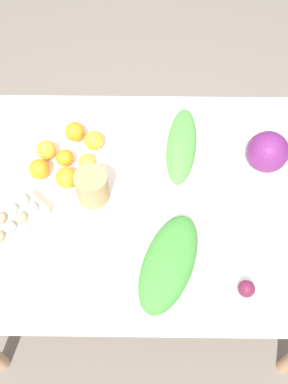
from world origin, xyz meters
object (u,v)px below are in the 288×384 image
(orange_0, at_px, (66,178))
(orange_5, at_px, (65,158))
(beet_root, at_px, (246,289))
(greens_bunch_chard, at_px, (181,145))
(orange_6, at_px, (39,169))
(egg_carton, at_px, (7,227))
(cabbage_purple, at_px, (268,152))
(orange_1, at_px, (46,150))
(orange_4, at_px, (75,132))
(orange_3, at_px, (87,162))
(orange_2, at_px, (94,140))
(paper_bag, at_px, (92,187))
(greens_bunch_dandelion, at_px, (169,262))

(orange_0, relative_size, orange_5, 1.19)
(orange_5, bearing_deg, beet_root, 141.11)
(greens_bunch_chard, bearing_deg, orange_6, 13.08)
(orange_0, height_order, orange_6, orange_0)
(egg_carton, xyz_separation_m, orange_6, (-0.08, -0.26, -0.00))
(cabbage_purple, height_order, greens_bunch_chard, cabbage_purple)
(beet_root, height_order, orange_1, orange_1)
(egg_carton, height_order, greens_bunch_chard, egg_carton)
(cabbage_purple, relative_size, beet_root, 2.79)
(orange_4, xyz_separation_m, orange_5, (0.03, 0.13, -0.01))
(orange_3, bearing_deg, orange_2, -101.62)
(paper_bag, bearing_deg, orange_4, -71.64)
(cabbage_purple, bearing_deg, greens_bunch_chard, -11.58)
(greens_bunch_chard, bearing_deg, orange_1, 3.53)
(greens_bunch_dandelion, bearing_deg, orange_5, -48.01)
(orange_3, bearing_deg, beet_root, 137.92)
(cabbage_purple, xyz_separation_m, egg_carton, (0.96, 0.32, -0.04))
(beet_root, bearing_deg, greens_bunch_dandelion, -18.01)
(greens_bunch_dandelion, bearing_deg, orange_0, -42.04)
(cabbage_purple, relative_size, orange_4, 1.98)
(orange_5, bearing_deg, orange_3, 169.75)
(egg_carton, relative_size, orange_6, 3.70)
(orange_1, bearing_deg, egg_carton, 75.51)
(paper_bag, distance_m, beet_root, 0.65)
(cabbage_purple, height_order, orange_4, cabbage_purple)
(orange_1, distance_m, orange_2, 0.19)
(egg_carton, bearing_deg, orange_2, -173.48)
(orange_4, xyz_separation_m, orange_6, (0.12, 0.19, -0.00))
(greens_bunch_dandelion, distance_m, orange_4, 0.69)
(paper_bag, xyz_separation_m, greens_bunch_dandelion, (-0.28, 0.29, -0.02))
(orange_2, bearing_deg, cabbage_purple, 172.97)
(greens_bunch_chard, height_order, orange_3, greens_bunch_chard)
(beet_root, distance_m, orange_6, 0.89)
(egg_carton, height_order, orange_6, egg_carton)
(orange_1, bearing_deg, orange_6, 81.61)
(egg_carton, distance_m, orange_6, 0.27)
(paper_bag, distance_m, orange_0, 0.12)
(orange_1, bearing_deg, cabbage_purple, 177.79)
(orange_2, relative_size, orange_5, 1.15)
(orange_0, bearing_deg, cabbage_purple, -172.41)
(greens_bunch_dandelion, relative_size, beet_root, 6.49)
(beet_root, xyz_separation_m, orange_4, (0.63, -0.66, 0.01))
(greens_bunch_dandelion, relative_size, orange_1, 4.77)
(greens_bunch_dandelion, bearing_deg, orange_2, -61.19)
(greens_bunch_dandelion, xyz_separation_m, orange_0, (0.38, -0.35, -0.00))
(orange_5, bearing_deg, orange_6, 32.94)
(orange_1, distance_m, orange_3, 0.17)
(orange_6, bearing_deg, cabbage_purple, -175.97)
(cabbage_purple, relative_size, greens_bunch_dandelion, 0.43)
(greens_bunch_chard, distance_m, orange_0, 0.48)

